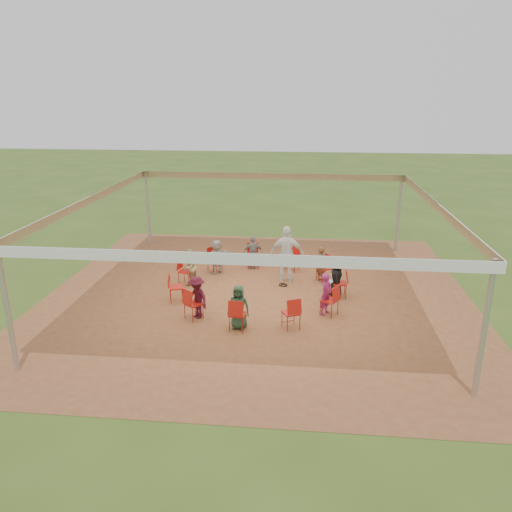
# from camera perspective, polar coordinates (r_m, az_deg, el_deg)

# --- Properties ---
(ground) EXTENTS (80.00, 80.00, 0.00)m
(ground) POSITION_cam_1_polar(r_m,az_deg,el_deg) (15.61, 0.22, -4.42)
(ground) COLOR #3A551A
(ground) RESTS_ON ground
(dirt_patch) EXTENTS (13.00, 13.00, 0.00)m
(dirt_patch) POSITION_cam_1_polar(r_m,az_deg,el_deg) (15.60, 0.22, -4.40)
(dirt_patch) COLOR brown
(dirt_patch) RESTS_ON ground
(tent) EXTENTS (10.33, 10.33, 3.00)m
(tent) POSITION_cam_1_polar(r_m,az_deg,el_deg) (14.86, 0.24, 4.06)
(tent) COLOR #B2B2B7
(tent) RESTS_ON ground
(chair_0) EXTENTS (0.45, 0.43, 0.90)m
(chair_0) POSITION_cam_1_polar(r_m,az_deg,el_deg) (15.48, 9.55, -3.09)
(chair_0) COLOR red
(chair_0) RESTS_ON ground
(chair_1) EXTENTS (0.60, 0.59, 0.90)m
(chair_1) POSITION_cam_1_polar(r_m,az_deg,el_deg) (16.71, 7.81, -1.38)
(chair_1) COLOR red
(chair_1) RESTS_ON ground
(chair_2) EXTENTS (0.56, 0.57, 0.90)m
(chair_2) POSITION_cam_1_polar(r_m,az_deg,el_deg) (17.55, 4.16, -0.30)
(chair_2) COLOR red
(chair_2) RESTS_ON ground
(chair_3) EXTENTS (0.49, 0.50, 0.90)m
(chair_3) POSITION_cam_1_polar(r_m,az_deg,el_deg) (17.80, -0.34, 0.01)
(chair_3) COLOR red
(chair_3) RESTS_ON ground
(chair_4) EXTENTS (0.61, 0.61, 0.90)m
(chair_4) POSITION_cam_1_polar(r_m,az_deg,el_deg) (17.40, -4.73, -0.49)
(chair_4) COLOR red
(chair_4) RESTS_ON ground
(chair_5) EXTENTS (0.53, 0.52, 0.90)m
(chair_5) POSITION_cam_1_polar(r_m,az_deg,el_deg) (16.43, -8.00, -1.74)
(chair_5) COLOR red
(chair_5) RESTS_ON ground
(chair_6) EXTENTS (0.55, 0.53, 0.90)m
(chair_6) POSITION_cam_1_polar(r_m,az_deg,el_deg) (15.14, -9.11, -3.55)
(chair_6) COLOR red
(chair_6) RESTS_ON ground
(chair_7) EXTENTS (0.60, 0.61, 0.90)m
(chair_7) POSITION_cam_1_polar(r_m,az_deg,el_deg) (13.91, -7.14, -5.46)
(chair_7) COLOR red
(chair_7) RESTS_ON ground
(chair_8) EXTENTS (0.47, 0.49, 0.90)m
(chair_8) POSITION_cam_1_polar(r_m,az_deg,el_deg) (13.19, -2.12, -6.69)
(chair_8) COLOR red
(chair_8) RESTS_ON ground
(chair_9) EXTENTS (0.57, 0.58, 0.90)m
(chair_9) POSITION_cam_1_polar(r_m,az_deg,el_deg) (13.30, 4.02, -6.51)
(chair_9) COLOR red
(chair_9) RESTS_ON ground
(chair_10) EXTENTS (0.59, 0.59, 0.90)m
(chair_10) POSITION_cam_1_polar(r_m,az_deg,el_deg) (14.19, 8.39, -5.04)
(chair_10) COLOR red
(chair_10) RESTS_ON ground
(person_seated_0) EXTENTS (0.35, 0.60, 1.21)m
(person_seated_0) POSITION_cam_1_polar(r_m,az_deg,el_deg) (15.41, 9.14, -2.52)
(person_seated_0) COLOR black
(person_seated_0) RESTS_ON ground
(person_seated_1) EXTENTS (0.49, 0.53, 1.21)m
(person_seated_1) POSITION_cam_1_polar(r_m,az_deg,el_deg) (16.59, 7.49, -0.92)
(person_seated_1) COLOR brown
(person_seated_1) RESTS_ON ground
(person_seated_2) EXTENTS (0.76, 0.48, 1.21)m
(person_seated_2) POSITION_cam_1_polar(r_m,az_deg,el_deg) (17.64, -0.32, 0.40)
(person_seated_2) COLOR gray
(person_seated_2) RESTS_ON ground
(person_seated_3) EXTENTS (1.12, 1.07, 1.21)m
(person_seated_3) POSITION_cam_1_polar(r_m,az_deg,el_deg) (17.25, -4.53, -0.07)
(person_seated_3) COLOR #B6B0A2
(person_seated_3) RESTS_ON ground
(person_seated_4) EXTENTS (0.48, 0.66, 1.21)m
(person_seated_4) POSITION_cam_1_polar(r_m,az_deg,el_deg) (16.32, -7.66, -1.25)
(person_seated_4) COLOR #9D8B5D
(person_seated_4) RESTS_ON ground
(person_seated_5) EXTENTS (0.85, 0.80, 1.21)m
(person_seated_5) POSITION_cam_1_polar(r_m,az_deg,el_deg) (13.92, -6.78, -4.71)
(person_seated_5) COLOR #400E1C
(person_seated_5) RESTS_ON ground
(person_seated_6) EXTENTS (0.63, 0.40, 1.21)m
(person_seated_6) POSITION_cam_1_polar(r_m,az_deg,el_deg) (13.23, -1.99, -5.84)
(person_seated_6) COLOR #27482E
(person_seated_6) RESTS_ON ground
(person_seated_7) EXTENTS (0.48, 0.53, 1.21)m
(person_seated_7) POSITION_cam_1_polar(r_m,az_deg,el_deg) (14.18, 8.00, -4.32)
(person_seated_7) COLOR #8A1F5C
(person_seated_7) RESTS_ON ground
(standing_person) EXTENTS (1.12, 0.59, 1.89)m
(standing_person) POSITION_cam_1_polar(r_m,az_deg,el_deg) (16.40, 3.57, 0.22)
(standing_person) COLOR silver
(standing_person) RESTS_ON ground
(cable_coil) EXTENTS (0.32, 0.32, 0.03)m
(cable_coil) POSITION_cam_1_polar(r_m,az_deg,el_deg) (16.32, 3.13, -3.34)
(cable_coil) COLOR black
(cable_coil) RESTS_ON ground
(laptop) EXTENTS (0.24, 0.30, 0.20)m
(laptop) POSITION_cam_1_polar(r_m,az_deg,el_deg) (15.41, 8.51, -2.63)
(laptop) COLOR #B7B7BC
(laptop) RESTS_ON ground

